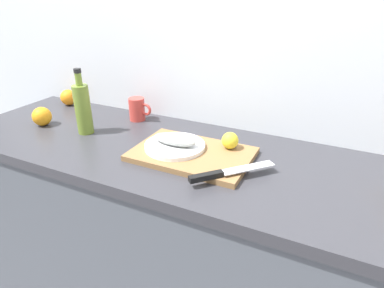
{
  "coord_description": "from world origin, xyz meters",
  "views": [
    {
      "loc": [
        0.47,
        -0.95,
        1.45
      ],
      "look_at": [
        0.02,
        -0.01,
        0.95
      ],
      "focal_mm": 30.72,
      "sensor_mm": 36.0,
      "label": 1
    }
  ],
  "objects": [
    {
      "name": "coffee_mug_0",
      "position": [
        -0.36,
        0.2,
        0.95
      ],
      "size": [
        0.11,
        0.07,
        0.1
      ],
      "color": "#CC3F38",
      "rests_on": "kitchen_counter"
    },
    {
      "name": "back_wall",
      "position": [
        0.0,
        0.33,
        1.25
      ],
      "size": [
        3.2,
        0.05,
        2.5
      ],
      "primitive_type": "cube",
      "color": "silver",
      "rests_on": "ground_plane"
    },
    {
      "name": "fish_fillet",
      "position": [
        -0.05,
        -0.01,
        0.95
      ],
      "size": [
        0.17,
        0.07,
        0.04
      ],
      "primitive_type": "ellipsoid",
      "color": "#999E99",
      "rests_on": "white_plate"
    },
    {
      "name": "white_plate",
      "position": [
        -0.05,
        -0.01,
        0.93
      ],
      "size": [
        0.22,
        0.22,
        0.01
      ],
      "primitive_type": "cylinder",
      "color": "white",
      "rests_on": "cutting_board"
    },
    {
      "name": "orange_1",
      "position": [
        -0.7,
        -0.03,
        0.94
      ],
      "size": [
        0.08,
        0.08,
        0.08
      ],
      "primitive_type": "sphere",
      "color": "orange",
      "rests_on": "kitchen_counter"
    },
    {
      "name": "olive_oil_bottle",
      "position": [
        -0.47,
        -0.01,
        1.01
      ],
      "size": [
        0.06,
        0.06,
        0.27
      ],
      "color": "olive",
      "rests_on": "kitchen_counter"
    },
    {
      "name": "chef_knife",
      "position": [
        0.17,
        -0.12,
        0.93
      ],
      "size": [
        0.22,
        0.23,
        0.02
      ],
      "rotation": [
        0.0,
        0.0,
        0.82
      ],
      "color": "silver",
      "rests_on": "cutting_board"
    },
    {
      "name": "orange_3",
      "position": [
        -0.8,
        0.23,
        0.94
      ],
      "size": [
        0.08,
        0.08,
        0.08
      ],
      "primitive_type": "sphere",
      "color": "orange",
      "rests_on": "kitchen_counter"
    },
    {
      "name": "kitchen_counter",
      "position": [
        0.0,
        0.0,
        0.45
      ],
      "size": [
        2.0,
        0.6,
        0.9
      ],
      "color": "#4C5159",
      "rests_on": "ground_plane"
    },
    {
      "name": "lemon_0",
      "position": [
        0.13,
        0.07,
        0.95
      ],
      "size": [
        0.06,
        0.06,
        0.06
      ],
      "primitive_type": "sphere",
      "color": "yellow",
      "rests_on": "cutting_board"
    },
    {
      "name": "cutting_board",
      "position": [
        0.02,
        -0.01,
        0.91
      ],
      "size": [
        0.42,
        0.28,
        0.02
      ],
      "primitive_type": "cube",
      "color": "olive",
      "rests_on": "kitchen_counter"
    }
  ]
}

